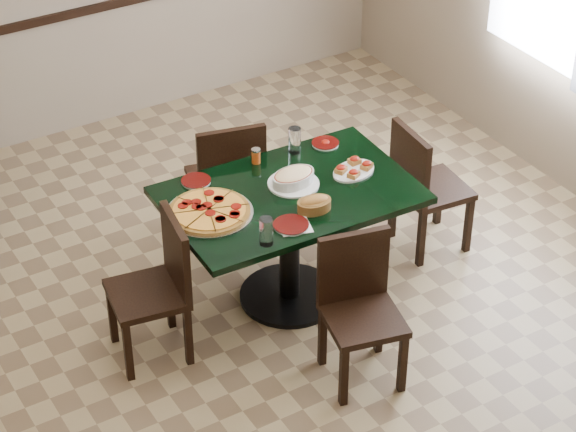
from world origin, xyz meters
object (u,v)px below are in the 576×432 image
chair_far (228,177)px  lasagna_casserole (293,178)px  chair_near (359,301)px  main_table (290,219)px  bruschetta_platter (354,169)px  pepperoni_pizza (209,211)px  chair_left (160,281)px  bread_basket (314,204)px  chair_right (422,183)px

chair_far → lasagna_casserole: bearing=112.8°
chair_far → lasagna_casserole: (0.10, -0.60, 0.29)m
chair_near → main_table: bearing=102.8°
bruschetta_platter → pepperoni_pizza: bearing=161.3°
main_table → bruschetta_platter: bruschetta_platter is taller
chair_left → bread_basket: chair_left is taller
lasagna_casserole → bread_basket: (-0.03, -0.27, -0.01)m
main_table → pepperoni_pizza: bearing=177.0°
chair_near → chair_right: bearing=50.2°
main_table → chair_left: 0.84m
chair_near → bruschetta_platter: bearing=71.7°
chair_far → chair_left: 1.04m
chair_far → chair_near: (0.04, -1.36, -0.04)m
chair_near → chair_left: (-0.83, 0.68, 0.01)m
chair_far → chair_right: (1.00, -0.63, -0.02)m
main_table → bread_basket: bread_basket is taller
chair_near → lasagna_casserole: bearing=98.5°
chair_far → chair_near: 1.36m
chair_left → bruschetta_platter: bearing=99.8°
main_table → pepperoni_pizza: size_ratio=2.95×
chair_near → lasagna_casserole: lasagna_casserole is taller
chair_right → pepperoni_pizza: chair_right is taller
pepperoni_pizza → bread_basket: 0.57m
lasagna_casserole → pepperoni_pizza: bearing=174.6°
chair_right → chair_left: (-1.79, -0.05, -0.01)m
main_table → chair_right: 0.96m
chair_far → chair_right: chair_far is taller
chair_near → chair_left: bearing=153.5°
chair_near → bread_basket: 0.59m
chair_near → chair_right: size_ratio=0.98×
chair_left → bread_basket: size_ratio=4.08×
chair_far → bruschetta_platter: bearing=138.2°
chair_right → bread_basket: bearing=109.4°
chair_near → bread_basket: size_ratio=4.02×
lasagna_casserole → main_table: bearing=-143.6°
chair_near → lasagna_casserole: (0.06, 0.76, 0.33)m
chair_near → pepperoni_pizza: (-0.48, 0.75, 0.30)m
main_table → bread_basket: bearing=-81.7°
pepperoni_pizza → bruschetta_platter: 0.90m
bread_basket → bruschetta_platter: size_ratio=0.64×
chair_left → bruschetta_platter: chair_left is taller
bruschetta_platter → bread_basket: bearing=-167.8°
chair_right → bruschetta_platter: chair_right is taller
chair_far → pepperoni_pizza: chair_far is taller
chair_far → bruschetta_platter: 0.85m
main_table → chair_far: (-0.04, 0.65, -0.07)m
bread_basket → pepperoni_pizza: bearing=159.5°
chair_near → pepperoni_pizza: size_ratio=1.75×
main_table → chair_left: size_ratio=1.66×
lasagna_casserole → bruschetta_platter: size_ratio=0.90×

